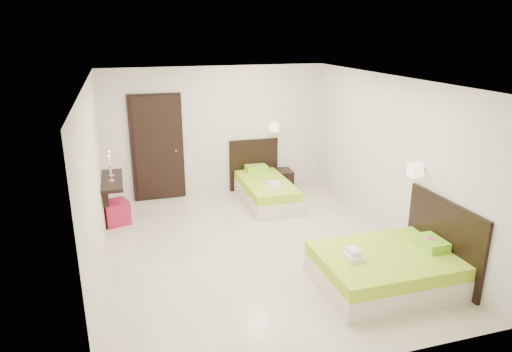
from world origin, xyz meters
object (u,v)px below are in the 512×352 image
object	(u,v)px
bed_single	(265,189)
bed_double	(390,267)
ottoman	(116,212)
nightstand	(280,181)

from	to	relation	value
bed_single	bed_double	size ratio (longest dim) A/B	0.98
bed_single	ottoman	world-z (taller)	bed_single
bed_single	nightstand	world-z (taller)	bed_single
nightstand	ottoman	distance (m)	3.43
bed_single	ottoman	distance (m)	2.86
ottoman	nightstand	bearing A→B (deg)	13.37
bed_single	nightstand	size ratio (longest dim) A/B	3.43
bed_single	bed_double	world-z (taller)	bed_double
bed_single	nightstand	distance (m)	0.70
bed_double	nightstand	xyz separation A→B (m)	(-0.16, 3.95, -0.04)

